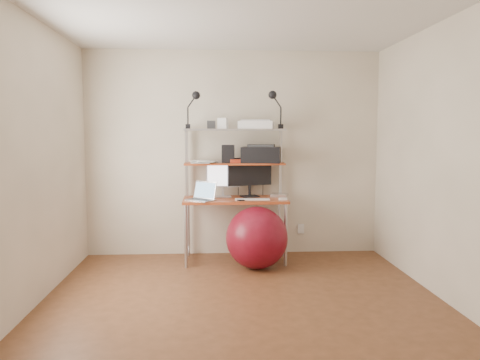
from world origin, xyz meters
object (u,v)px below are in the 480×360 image
Objects in this scene: monitor_silver at (223,177)px; printer at (261,154)px; monitor_black at (250,174)px; exercise_ball at (257,238)px; laptop at (203,196)px.

printer reaches higher than monitor_silver.
monitor_black is 0.27m from printer.
monitor_black is at bearing 94.92° from exercise_ball.
monitor_black is 0.83m from exercise_ball.
monitor_silver is 0.32m from monitor_black.
monitor_black is at bearing -2.12° from monitor_silver.
laptop is 0.77m from exercise_ball.
monitor_silver is at bearing -170.68° from printer.
laptop is at bearing -171.54° from monitor_black.
monitor_silver is 0.53m from printer.
laptop is at bearing -134.83° from monitor_silver.
laptop is 0.77× the size of printer.
printer is (0.14, -0.02, 0.23)m from monitor_black.
monitor_silver is 0.66× the size of exercise_ball.
monitor_black reaches higher than laptop.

